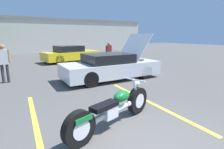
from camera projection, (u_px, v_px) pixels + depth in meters
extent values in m
cube|color=yellow|center=(36.00, 127.00, 4.00)|extent=(0.12, 4.52, 0.01)
cube|color=yellow|center=(149.00, 102.00, 5.52)|extent=(0.12, 4.52, 0.01)
cube|color=beige|center=(33.00, 35.00, 23.72)|extent=(32.00, 4.00, 4.40)
cube|color=gray|center=(32.00, 19.00, 23.28)|extent=(32.00, 4.20, 0.30)
cylinder|color=black|center=(137.00, 100.00, 4.70)|extent=(0.72, 0.40, 0.71)
cylinder|color=black|center=(79.00, 129.00, 3.26)|extent=(0.72, 0.40, 0.71)
cylinder|color=silver|center=(137.00, 100.00, 4.70)|extent=(0.43, 0.30, 0.39)
cylinder|color=silver|center=(79.00, 129.00, 3.26)|extent=(0.43, 0.30, 0.39)
cylinder|color=silver|center=(114.00, 111.00, 3.97)|extent=(1.60, 0.70, 0.12)
cube|color=silver|center=(109.00, 112.00, 3.86)|extent=(0.42, 0.35, 0.28)
ellipsoid|color=#146B2D|center=(122.00, 96.00, 4.13)|extent=(0.57, 0.44, 0.26)
cube|color=black|center=(104.00, 106.00, 3.71)|extent=(0.72, 0.48, 0.10)
cube|color=#146B2D|center=(81.00, 118.00, 3.25)|extent=(0.44, 0.34, 0.10)
cylinder|color=silver|center=(136.00, 90.00, 4.56)|extent=(0.31, 0.17, 0.63)
cylinder|color=silver|center=(133.00, 79.00, 4.41)|extent=(0.28, 0.67, 0.04)
sphere|color=silver|center=(137.00, 84.00, 4.56)|extent=(0.16, 0.16, 0.16)
cylinder|color=silver|center=(96.00, 119.00, 3.73)|extent=(1.23, 0.53, 0.09)
cube|color=silver|center=(111.00, 69.00, 8.47)|extent=(4.75, 2.08, 0.64)
cube|color=black|center=(108.00, 58.00, 8.26)|extent=(2.17, 1.79, 0.42)
cylinder|color=black|center=(146.00, 72.00, 8.51)|extent=(0.67, 0.25, 0.66)
cylinder|color=black|center=(126.00, 67.00, 9.93)|extent=(0.67, 0.25, 0.66)
cylinder|color=black|center=(91.00, 79.00, 7.08)|extent=(0.67, 0.25, 0.66)
cylinder|color=black|center=(77.00, 72.00, 8.50)|extent=(0.67, 0.25, 0.66)
cube|color=silver|center=(134.00, 47.00, 8.91)|extent=(1.04, 1.78, 1.37)
cube|color=#4C4C51|center=(133.00, 61.00, 9.04)|extent=(0.64, 1.07, 0.28)
cube|color=yellow|center=(71.00, 55.00, 14.32)|extent=(4.72, 2.74, 0.65)
cube|color=black|center=(69.00, 49.00, 14.09)|extent=(2.30, 2.07, 0.47)
cylinder|color=black|center=(91.00, 57.00, 14.58)|extent=(0.71, 0.35, 0.68)
cylinder|color=black|center=(81.00, 55.00, 15.84)|extent=(0.71, 0.35, 0.68)
cylinder|color=black|center=(59.00, 60.00, 12.87)|extent=(0.71, 0.35, 0.68)
cylinder|color=black|center=(51.00, 58.00, 14.13)|extent=(0.71, 0.35, 0.68)
cylinder|color=#333338|center=(3.00, 74.00, 7.72)|extent=(0.12, 0.12, 0.83)
cylinder|color=#333338|center=(8.00, 73.00, 7.81)|extent=(0.12, 0.12, 0.83)
cube|color=white|center=(3.00, 57.00, 7.60)|extent=(0.36, 0.20, 0.66)
cylinder|color=#9E704C|center=(9.00, 56.00, 7.70)|extent=(0.08, 0.08, 0.59)
sphere|color=#9E704C|center=(2.00, 47.00, 7.51)|extent=(0.22, 0.22, 0.22)
cylinder|color=#333338|center=(108.00, 59.00, 13.06)|extent=(0.12, 0.12, 0.78)
cylinder|color=#333338|center=(110.00, 59.00, 13.15)|extent=(0.12, 0.12, 0.78)
cube|color=maroon|center=(109.00, 49.00, 12.96)|extent=(0.36, 0.20, 0.61)
cylinder|color=#9E704C|center=(106.00, 49.00, 12.85)|extent=(0.08, 0.08, 0.55)
cylinder|color=#9E704C|center=(111.00, 49.00, 13.05)|extent=(0.08, 0.08, 0.55)
sphere|color=#9E704C|center=(109.00, 44.00, 12.87)|extent=(0.21, 0.21, 0.21)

